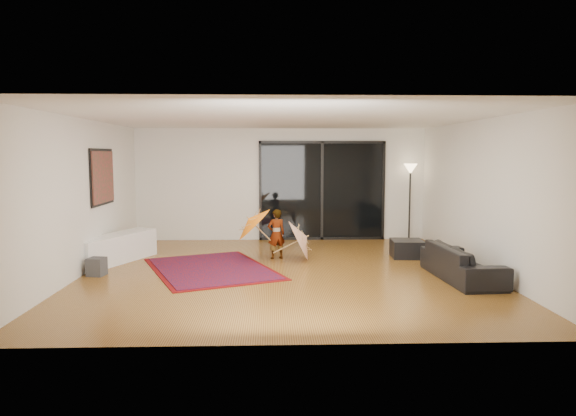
{
  "coord_description": "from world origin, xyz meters",
  "views": [
    {
      "loc": [
        -0.24,
        -8.93,
        2.08
      ],
      "look_at": [
        0.07,
        0.42,
        1.1
      ],
      "focal_mm": 32.0,
      "sensor_mm": 36.0,
      "label": 1
    }
  ],
  "objects_px": {
    "media_console": "(115,248)",
    "ottoman": "(407,249)",
    "sofa": "(462,263)",
    "child": "(276,234)"
  },
  "relations": [
    {
      "from": "ottoman",
      "to": "media_console",
      "type": "bearing_deg",
      "value": -177.09
    },
    {
      "from": "media_console",
      "to": "sofa",
      "type": "distance_m",
      "value": 6.39
    },
    {
      "from": "media_console",
      "to": "sofa",
      "type": "bearing_deg",
      "value": 9.58
    },
    {
      "from": "media_console",
      "to": "ottoman",
      "type": "bearing_deg",
      "value": 26.53
    },
    {
      "from": "sofa",
      "to": "child",
      "type": "distance_m",
      "value": 3.58
    },
    {
      "from": "sofa",
      "to": "ottoman",
      "type": "xyz_separation_m",
      "value": [
        -0.44,
        1.84,
        -0.1
      ]
    },
    {
      "from": "sofa",
      "to": "child",
      "type": "height_order",
      "value": "child"
    },
    {
      "from": "media_console",
      "to": "child",
      "type": "bearing_deg",
      "value": 28.27
    },
    {
      "from": "media_console",
      "to": "child",
      "type": "height_order",
      "value": "child"
    },
    {
      "from": "media_console",
      "to": "ottoman",
      "type": "height_order",
      "value": "media_console"
    }
  ]
}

